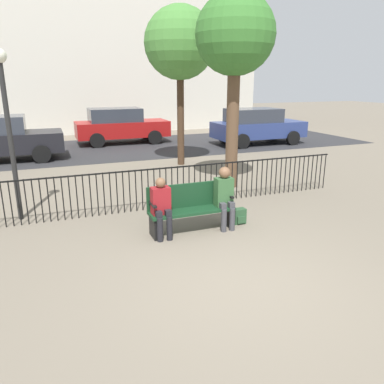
{
  "coord_description": "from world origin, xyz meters",
  "views": [
    {
      "loc": [
        -2.46,
        -4.22,
        2.8
      ],
      "look_at": [
        0.0,
        2.06,
        0.8
      ],
      "focal_mm": 35.0,
      "sensor_mm": 36.0,
      "label": 1
    }
  ],
  "objects_px": {
    "park_bench": "(191,206)",
    "parked_car_2": "(257,126)",
    "backpack": "(239,216)",
    "seated_person_1": "(225,194)",
    "tree_1": "(235,38)",
    "parked_car_1": "(120,125)",
    "tree_0": "(180,44)",
    "seated_person_0": "(162,205)",
    "lamp_post": "(6,109)"
  },
  "relations": [
    {
      "from": "park_bench",
      "to": "tree_0",
      "type": "height_order",
      "value": "tree_0"
    },
    {
      "from": "park_bench",
      "to": "backpack",
      "type": "distance_m",
      "value": 1.11
    },
    {
      "from": "park_bench",
      "to": "parked_car_2",
      "type": "distance_m",
      "value": 10.91
    },
    {
      "from": "parked_car_1",
      "to": "parked_car_2",
      "type": "xyz_separation_m",
      "value": [
        5.8,
        -2.5,
        0.0
      ]
    },
    {
      "from": "lamp_post",
      "to": "backpack",
      "type": "bearing_deg",
      "value": -24.7
    },
    {
      "from": "park_bench",
      "to": "seated_person_1",
      "type": "bearing_deg",
      "value": -10.79
    },
    {
      "from": "park_bench",
      "to": "backpack",
      "type": "relative_size",
      "value": 5.32
    },
    {
      "from": "tree_0",
      "to": "tree_1",
      "type": "distance_m",
      "value": 3.23
    },
    {
      "from": "parked_car_1",
      "to": "parked_car_2",
      "type": "relative_size",
      "value": 1.0
    },
    {
      "from": "seated_person_1",
      "to": "parked_car_1",
      "type": "height_order",
      "value": "parked_car_1"
    },
    {
      "from": "tree_1",
      "to": "parked_car_1",
      "type": "height_order",
      "value": "tree_1"
    },
    {
      "from": "lamp_post",
      "to": "parked_car_2",
      "type": "xyz_separation_m",
      "value": [
        9.75,
        6.76,
        -1.43
      ]
    },
    {
      "from": "park_bench",
      "to": "parked_car_2",
      "type": "xyz_separation_m",
      "value": [
        6.63,
        8.66,
        0.35
      ]
    },
    {
      "from": "lamp_post",
      "to": "parked_car_1",
      "type": "height_order",
      "value": "lamp_post"
    },
    {
      "from": "tree_0",
      "to": "seated_person_1",
      "type": "bearing_deg",
      "value": -101.63
    },
    {
      "from": "tree_0",
      "to": "parked_car_1",
      "type": "distance_m",
      "value": 6.31
    },
    {
      "from": "backpack",
      "to": "tree_0",
      "type": "distance_m",
      "value": 6.98
    },
    {
      "from": "parked_car_1",
      "to": "backpack",
      "type": "bearing_deg",
      "value": -88.8
    },
    {
      "from": "seated_person_0",
      "to": "seated_person_1",
      "type": "height_order",
      "value": "seated_person_1"
    },
    {
      "from": "park_bench",
      "to": "parked_car_1",
      "type": "xyz_separation_m",
      "value": [
        0.83,
        11.16,
        0.35
      ]
    },
    {
      "from": "tree_0",
      "to": "backpack",
      "type": "bearing_deg",
      "value": -98.02
    },
    {
      "from": "seated_person_0",
      "to": "parked_car_2",
      "type": "relative_size",
      "value": 0.27
    },
    {
      "from": "seated_person_1",
      "to": "backpack",
      "type": "xyz_separation_m",
      "value": [
        0.4,
        0.1,
        -0.54
      ]
    },
    {
      "from": "seated_person_0",
      "to": "parked_car_1",
      "type": "height_order",
      "value": "parked_car_1"
    },
    {
      "from": "seated_person_0",
      "to": "lamp_post",
      "type": "height_order",
      "value": "lamp_post"
    },
    {
      "from": "park_bench",
      "to": "seated_person_0",
      "type": "xyz_separation_m",
      "value": [
        -0.62,
        -0.13,
        0.14
      ]
    },
    {
      "from": "lamp_post",
      "to": "parked_car_1",
      "type": "xyz_separation_m",
      "value": [
        3.95,
        9.26,
        -1.43
      ]
    },
    {
      "from": "seated_person_1",
      "to": "tree_1",
      "type": "relative_size",
      "value": 0.25
    },
    {
      "from": "backpack",
      "to": "parked_car_1",
      "type": "relative_size",
      "value": 0.07
    },
    {
      "from": "parked_car_2",
      "to": "parked_car_1",
      "type": "bearing_deg",
      "value": 156.69
    },
    {
      "from": "tree_1",
      "to": "backpack",
      "type": "bearing_deg",
      "value": -113.5
    },
    {
      "from": "backpack",
      "to": "lamp_post",
      "type": "bearing_deg",
      "value": 155.3
    },
    {
      "from": "park_bench",
      "to": "seated_person_1",
      "type": "height_order",
      "value": "seated_person_1"
    },
    {
      "from": "backpack",
      "to": "lamp_post",
      "type": "relative_size",
      "value": 0.09
    },
    {
      "from": "parked_car_1",
      "to": "parked_car_2",
      "type": "height_order",
      "value": "same"
    },
    {
      "from": "park_bench",
      "to": "parked_car_2",
      "type": "relative_size",
      "value": 0.4
    },
    {
      "from": "tree_1",
      "to": "lamp_post",
      "type": "distance_m",
      "value": 5.57
    },
    {
      "from": "parked_car_1",
      "to": "tree_0",
      "type": "bearing_deg",
      "value": -78.97
    },
    {
      "from": "seated_person_1",
      "to": "tree_1",
      "type": "height_order",
      "value": "tree_1"
    },
    {
      "from": "seated_person_1",
      "to": "tree_0",
      "type": "relative_size",
      "value": 0.24
    },
    {
      "from": "lamp_post",
      "to": "park_bench",
      "type": "bearing_deg",
      "value": -31.29
    },
    {
      "from": "seated_person_1",
      "to": "parked_car_2",
      "type": "relative_size",
      "value": 0.29
    },
    {
      "from": "backpack",
      "to": "park_bench",
      "type": "bearing_deg",
      "value": 178.6
    },
    {
      "from": "tree_1",
      "to": "parked_car_2",
      "type": "relative_size",
      "value": 1.17
    },
    {
      "from": "seated_person_1",
      "to": "backpack",
      "type": "distance_m",
      "value": 0.68
    },
    {
      "from": "seated_person_1",
      "to": "parked_car_1",
      "type": "relative_size",
      "value": 0.29
    },
    {
      "from": "seated_person_1",
      "to": "tree_0",
      "type": "bearing_deg",
      "value": 78.37
    },
    {
      "from": "backpack",
      "to": "parked_car_2",
      "type": "distance_m",
      "value": 10.34
    },
    {
      "from": "park_bench",
      "to": "parked_car_2",
      "type": "height_order",
      "value": "parked_car_2"
    },
    {
      "from": "backpack",
      "to": "seated_person_0",
      "type": "bearing_deg",
      "value": -176.39
    }
  ]
}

